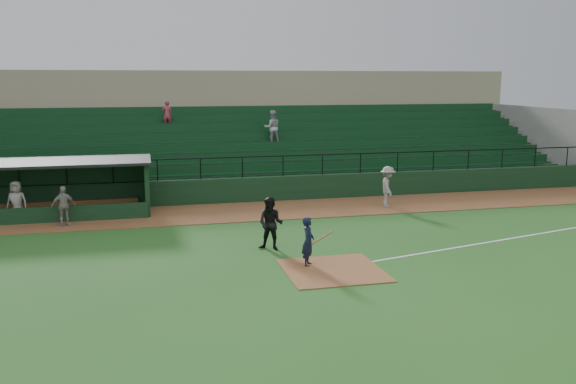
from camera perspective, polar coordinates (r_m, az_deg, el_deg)
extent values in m
plane|color=#20521A|center=(19.88, 3.39, -6.56)|extent=(90.00, 90.00, 0.00)
cube|color=brown|center=(27.38, -1.47, -1.73)|extent=(40.00, 4.00, 0.03)
cube|color=brown|center=(18.96, 4.27, -7.38)|extent=(3.00, 3.00, 0.03)
cube|color=white|center=(24.35, 20.90, -4.02)|extent=(17.49, 4.44, 0.01)
cube|color=black|center=(29.38, -2.37, 0.28)|extent=(36.00, 0.35, 1.20)
cylinder|color=black|center=(29.13, -2.39, 3.38)|extent=(36.00, 0.06, 0.06)
cube|color=slate|center=(33.97, -3.99, 3.71)|extent=(36.00, 9.00, 3.60)
cube|color=#0F391A|center=(33.43, -3.85, 4.38)|extent=(34.56, 8.00, 4.05)
cube|color=slate|center=(40.97, 21.75, 4.59)|extent=(0.35, 9.50, 4.20)
cube|color=gray|center=(40.24, -5.56, 6.76)|extent=(38.00, 3.00, 6.40)
cube|color=slate|center=(38.23, -5.15, 7.32)|extent=(36.00, 2.00, 0.20)
imported|color=#A8A8A8|center=(33.91, -1.50, 6.11)|extent=(0.93, 0.72, 1.91)
imported|color=#A03A48|center=(35.14, -11.35, 7.23)|extent=(0.56, 0.37, 1.53)
cube|color=black|center=(29.25, -21.54, 0.59)|extent=(8.50, 0.20, 2.30)
cube|color=black|center=(27.67, -13.17, 0.52)|extent=(0.20, 2.60, 2.30)
cube|color=black|center=(27.81, -22.07, 2.59)|extent=(8.90, 3.20, 0.12)
cube|color=olive|center=(29.02, -21.53, -1.29)|extent=(7.65, 0.40, 0.50)
cube|color=black|center=(26.82, -22.19, -2.05)|extent=(8.50, 0.12, 0.70)
imported|color=black|center=(19.19, 1.92, -4.71)|extent=(0.59, 0.69, 1.59)
cylinder|color=olive|center=(19.07, 3.24, -4.33)|extent=(0.79, 0.34, 0.35)
imported|color=black|center=(20.93, -1.64, -3.02)|extent=(1.13, 1.06, 1.86)
imported|color=gray|center=(28.31, 9.40, 0.52)|extent=(0.97, 1.35, 1.89)
imported|color=#9A9490|center=(25.95, -20.45, -1.23)|extent=(1.02, 0.70, 1.61)
imported|color=gray|center=(27.15, -24.24, -0.86)|extent=(0.97, 0.75, 1.75)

